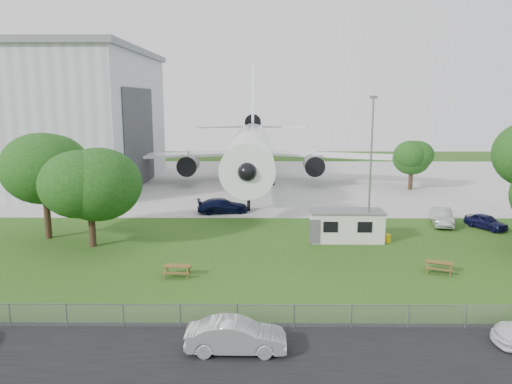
{
  "coord_description": "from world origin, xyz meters",
  "views": [
    {
      "loc": [
        -0.83,
        -34.02,
        11.89
      ],
      "look_at": [
        -1.14,
        8.0,
        4.0
      ],
      "focal_mm": 35.0,
      "sensor_mm": 36.0,
      "label": 1
    }
  ],
  "objects_px": {
    "site_cabin": "(347,225)",
    "picnic_east": "(439,272)",
    "picnic_west": "(178,276)",
    "car_centre_sedan": "(236,336)",
    "airliner": "(251,147)"
  },
  "relations": [
    {
      "from": "site_cabin",
      "to": "picnic_east",
      "type": "xyz_separation_m",
      "value": [
        5.09,
        -7.89,
        -1.31
      ]
    },
    {
      "from": "site_cabin",
      "to": "car_centre_sedan",
      "type": "relative_size",
      "value": 1.42
    },
    {
      "from": "site_cabin",
      "to": "picnic_east",
      "type": "distance_m",
      "value": 9.48
    },
    {
      "from": "picnic_west",
      "to": "picnic_east",
      "type": "bearing_deg",
      "value": 5.0
    },
    {
      "from": "site_cabin",
      "to": "picnic_west",
      "type": "height_order",
      "value": "site_cabin"
    },
    {
      "from": "site_cabin",
      "to": "car_centre_sedan",
      "type": "xyz_separation_m",
      "value": [
        -8.49,
        -19.06,
        -0.53
      ]
    },
    {
      "from": "picnic_west",
      "to": "picnic_east",
      "type": "xyz_separation_m",
      "value": [
        18.05,
        0.89,
        0.0
      ]
    },
    {
      "from": "picnic_west",
      "to": "car_centre_sedan",
      "type": "xyz_separation_m",
      "value": [
        4.47,
        -10.28,
        0.79
      ]
    },
    {
      "from": "airliner",
      "to": "picnic_east",
      "type": "height_order",
      "value": "airliner"
    },
    {
      "from": "picnic_west",
      "to": "picnic_east",
      "type": "distance_m",
      "value": 18.07
    },
    {
      "from": "picnic_west",
      "to": "car_centre_sedan",
      "type": "distance_m",
      "value": 11.24
    },
    {
      "from": "airliner",
      "to": "picnic_west",
      "type": "height_order",
      "value": "airliner"
    },
    {
      "from": "picnic_east",
      "to": "site_cabin",
      "type": "bearing_deg",
      "value": 142.64
    },
    {
      "from": "airliner",
      "to": "site_cabin",
      "type": "height_order",
      "value": "airliner"
    },
    {
      "from": "site_cabin",
      "to": "picnic_east",
      "type": "bearing_deg",
      "value": -57.17
    }
  ]
}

